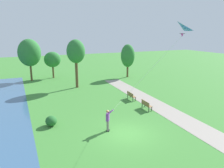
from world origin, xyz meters
TOP-DOWN VIEW (x-y plane):
  - ground_plane at (0.00, 0.00)m, footprint 120.00×120.00m
  - walkway_path at (5.93, 2.00)m, footprint 3.68×32.07m
  - person_kite_flyer at (-1.13, 1.05)m, footprint 0.62×0.55m
  - flying_kite at (2.81, -1.65)m, footprint 4.44×3.50m
  - park_bench_near_walkway at (4.34, 4.07)m, footprint 0.50×1.52m
  - park_bench_far_walkway at (4.48, 7.56)m, footprint 0.50×1.52m
  - tree_lakeside_far at (0.23, 15.61)m, footprint 2.51×2.59m
  - tree_horizon_far at (-1.76, 23.59)m, footprint 2.75×2.27m
  - tree_lakeside_near at (10.07, 19.13)m, footprint 2.32×2.44m
  - tree_treeline_left at (-5.32, 22.81)m, footprint 3.50×3.32m
  - lakeside_shrub at (-5.12, 3.84)m, footprint 0.93×1.05m

SIDE VIEW (x-z plane):
  - ground_plane at x=0.00m, z-range 0.00..0.00m
  - walkway_path at x=5.93m, z-range 0.00..0.02m
  - lakeside_shrub at x=-5.12m, z-range 0.00..0.85m
  - park_bench_near_walkway at x=4.34m, z-range 0.07..0.95m
  - park_bench_far_walkway at x=4.48m, z-range 0.07..0.95m
  - person_kite_flyer at x=-1.13m, z-range 0.13..1.96m
  - tree_horizon_far at x=-1.76m, z-range 0.90..5.32m
  - tree_lakeside_near at x=10.07m, z-range 0.86..6.46m
  - tree_treeline_left at x=-5.32m, z-range 1.15..7.74m
  - tree_lakeside_far at x=0.23m, z-range 1.64..8.32m
  - flying_kite at x=2.81m, z-range 4.57..11.04m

